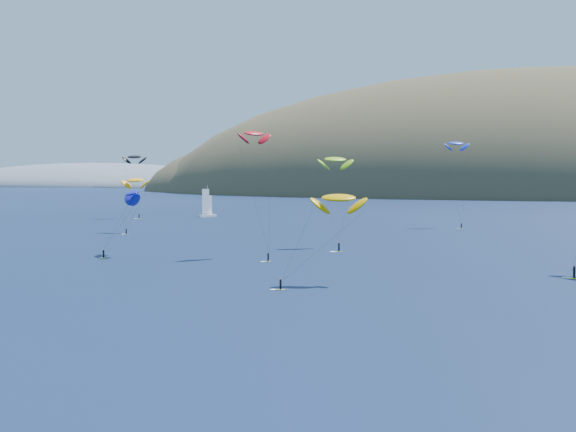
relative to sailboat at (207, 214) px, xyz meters
The scene contains 11 objects.
ground 229.59m from the sailboat, 68.12° to the right, with size 2800.00×2800.00×0.00m, color black.
island 371.17m from the sailboat, 70.32° to the left, with size 730.00×300.00×210.00m.
headland 646.38m from the sailboat, 123.81° to the left, with size 460.00×250.00×60.00m.
sailboat is the anchor object (origin of this frame).
kitesurfer_1 77.21m from the sailboat, 80.99° to the right, with size 8.30×9.66×17.12m.
kitesurfer_2 183.14m from the sailboat, 59.23° to the right, with size 11.69×12.22×15.72m.
kitesurfer_3 127.06m from the sailboat, 52.10° to the right, with size 8.81×14.56×22.41m.
kitesurfer_4 101.96m from the sailboat, 14.68° to the right, with size 8.51×8.87×28.16m.
kitesurfer_9 143.33m from the sailboat, 61.71° to the right, with size 9.81×11.84×27.11m.
kitesurfer_10 136.61m from the sailboat, 72.09° to the right, with size 8.54×13.36×15.34m.
kitesurfer_12 34.35m from the sailboat, 144.54° to the right, with size 9.22×6.55×24.88m.
Camera 1 is at (39.93, -63.59, 17.68)m, focal length 50.00 mm.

